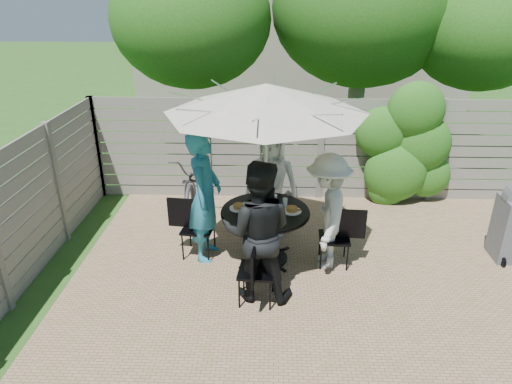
{
  "coord_description": "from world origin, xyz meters",
  "views": [
    {
      "loc": [
        -0.89,
        -4.68,
        3.52
      ],
      "look_at": [
        -1.08,
        1.06,
        0.96
      ],
      "focal_mm": 32.0,
      "sensor_mm": 36.0,
      "label": 1
    }
  ],
  "objects_px": {
    "bicycle": "(196,179)",
    "syrup_jug": "(261,203)",
    "chair_left": "(198,239)",
    "umbrella": "(266,98)",
    "glass_back": "(260,197)",
    "plate_back": "(268,197)",
    "chair_back": "(271,211)",
    "plate_right": "(292,210)",
    "chair_right": "(334,248)",
    "glass_right": "(285,203)",
    "person_left": "(205,197)",
    "person_right": "(327,212)",
    "patio_table": "(265,225)",
    "plate_left": "(239,207)",
    "plate_front": "(262,221)",
    "person_back": "(271,183)",
    "chair_front": "(256,283)",
    "glass_left": "(245,208)",
    "coffee_cup": "(274,200)",
    "person_front": "(258,232)"
  },
  "relations": [
    {
      "from": "person_front",
      "to": "plate_left",
      "type": "xyz_separation_m",
      "value": [
        -0.28,
        0.86,
        -0.09
      ]
    },
    {
      "from": "person_left",
      "to": "plate_right",
      "type": "bearing_deg",
      "value": -90.0
    },
    {
      "from": "chair_front",
      "to": "plate_right",
      "type": "bearing_deg",
      "value": -20.74
    },
    {
      "from": "plate_front",
      "to": "glass_right",
      "type": "bearing_deg",
      "value": 55.5
    },
    {
      "from": "chair_back",
      "to": "plate_right",
      "type": "xyz_separation_m",
      "value": [
        0.27,
        -1.0,
        0.51
      ]
    },
    {
      "from": "umbrella",
      "to": "plate_back",
      "type": "height_order",
      "value": "umbrella"
    },
    {
      "from": "person_back",
      "to": "coffee_cup",
      "type": "distance_m",
      "value": 0.62
    },
    {
      "from": "person_back",
      "to": "plate_left",
      "type": "height_order",
      "value": "person_back"
    },
    {
      "from": "person_left",
      "to": "glass_left",
      "type": "xyz_separation_m",
      "value": [
        0.56,
        -0.16,
        -0.08
      ]
    },
    {
      "from": "patio_table",
      "to": "umbrella",
      "type": "xyz_separation_m",
      "value": [
        0.0,
        0.0,
        1.76
      ]
    },
    {
      "from": "person_back",
      "to": "person_right",
      "type": "bearing_deg",
      "value": -45.0
    },
    {
      "from": "plate_front",
      "to": "glass_right",
      "type": "relative_size",
      "value": 1.86
    },
    {
      "from": "chair_left",
      "to": "plate_left",
      "type": "bearing_deg",
      "value": 1.55
    },
    {
      "from": "person_right",
      "to": "plate_back",
      "type": "xyz_separation_m",
      "value": [
        -0.79,
        0.44,
        0.0
      ]
    },
    {
      "from": "chair_front",
      "to": "bicycle",
      "type": "distance_m",
      "value": 2.93
    },
    {
      "from": "umbrella",
      "to": "glass_back",
      "type": "xyz_separation_m",
      "value": [
        -0.08,
        0.27,
        -1.45
      ]
    },
    {
      "from": "chair_right",
      "to": "person_right",
      "type": "height_order",
      "value": "person_right"
    },
    {
      "from": "chair_right",
      "to": "plate_right",
      "type": "height_order",
      "value": "chair_right"
    },
    {
      "from": "bicycle",
      "to": "syrup_jug",
      "type": "bearing_deg",
      "value": -55.27
    },
    {
      "from": "chair_front",
      "to": "plate_left",
      "type": "bearing_deg",
      "value": 20.18
    },
    {
      "from": "patio_table",
      "to": "plate_left",
      "type": "bearing_deg",
      "value": 174.68
    },
    {
      "from": "glass_left",
      "to": "bicycle",
      "type": "relative_size",
      "value": 0.07
    },
    {
      "from": "person_back",
      "to": "glass_right",
      "type": "xyz_separation_m",
      "value": [
        0.19,
        -0.75,
        0.02
      ]
    },
    {
      "from": "umbrella",
      "to": "glass_back",
      "type": "distance_m",
      "value": 1.48
    },
    {
      "from": "chair_left",
      "to": "person_right",
      "type": "bearing_deg",
      "value": 1.58
    },
    {
      "from": "umbrella",
      "to": "glass_left",
      "type": "height_order",
      "value": "umbrella"
    },
    {
      "from": "person_back",
      "to": "glass_back",
      "type": "relative_size",
      "value": 11.95
    },
    {
      "from": "chair_front",
      "to": "syrup_jug",
      "type": "relative_size",
      "value": 5.54
    },
    {
      "from": "chair_right",
      "to": "glass_right",
      "type": "relative_size",
      "value": 6.09
    },
    {
      "from": "person_front",
      "to": "chair_back",
      "type": "bearing_deg",
      "value": -89.98
    },
    {
      "from": "syrup_jug",
      "to": "coffee_cup",
      "type": "xyz_separation_m",
      "value": [
        0.18,
        0.15,
        -0.02
      ]
    },
    {
      "from": "glass_back",
      "to": "syrup_jug",
      "type": "xyz_separation_m",
      "value": [
        0.03,
        -0.21,
        0.01
      ]
    },
    {
      "from": "chair_back",
      "to": "plate_right",
      "type": "height_order",
      "value": "chair_back"
    },
    {
      "from": "chair_left",
      "to": "plate_left",
      "type": "height_order",
      "value": "chair_left"
    },
    {
      "from": "chair_left",
      "to": "syrup_jug",
      "type": "distance_m",
      "value": 1.08
    },
    {
      "from": "patio_table",
      "to": "glass_back",
      "type": "xyz_separation_m",
      "value": [
        -0.08,
        0.27,
        0.31
      ]
    },
    {
      "from": "plate_right",
      "to": "plate_front",
      "type": "bearing_deg",
      "value": -140.32
    },
    {
      "from": "person_back",
      "to": "plate_back",
      "type": "relative_size",
      "value": 6.43
    },
    {
      "from": "coffee_cup",
      "to": "bicycle",
      "type": "height_order",
      "value": "bicycle"
    },
    {
      "from": "person_left",
      "to": "syrup_jug",
      "type": "height_order",
      "value": "person_left"
    },
    {
      "from": "person_left",
      "to": "person_right",
      "type": "relative_size",
      "value": 1.16
    },
    {
      "from": "person_back",
      "to": "syrup_jug",
      "type": "relative_size",
      "value": 10.46
    },
    {
      "from": "person_front",
      "to": "person_right",
      "type": "distance_m",
      "value": 1.18
    },
    {
      "from": "glass_left",
      "to": "person_left",
      "type": "bearing_deg",
      "value": 164.26
    },
    {
      "from": "plate_front",
      "to": "plate_back",
      "type": "bearing_deg",
      "value": 84.68
    },
    {
      "from": "person_left",
      "to": "chair_right",
      "type": "xyz_separation_m",
      "value": [
        1.79,
        -0.17,
        -0.68
      ]
    },
    {
      "from": "person_right",
      "to": "coffee_cup",
      "type": "relative_size",
      "value": 13.45
    },
    {
      "from": "plate_left",
      "to": "glass_back",
      "type": "bearing_deg",
      "value": 40.18
    },
    {
      "from": "plate_left",
      "to": "person_front",
      "type": "bearing_deg",
      "value": -71.88
    },
    {
      "from": "chair_front",
      "to": "plate_back",
      "type": "height_order",
      "value": "chair_front"
    }
  ]
}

